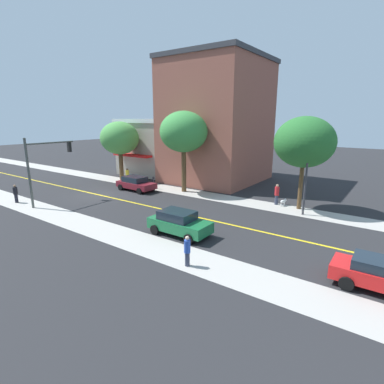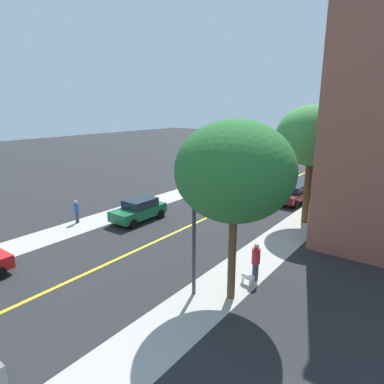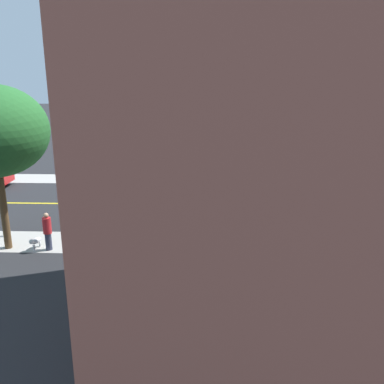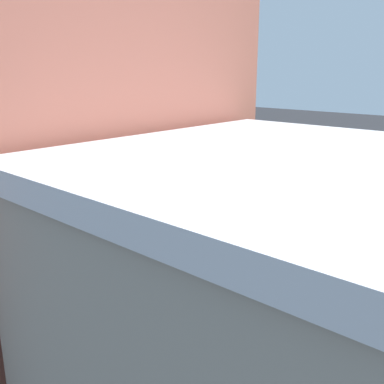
{
  "view_description": "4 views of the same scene",
  "coord_description": "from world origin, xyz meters",
  "px_view_note": "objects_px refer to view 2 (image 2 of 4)",
  "views": [
    {
      "loc": [
        18.08,
        24.34,
        7.4
      ],
      "look_at": [
        0.58,
        11.88,
        2.11
      ],
      "focal_mm": 27.91,
      "sensor_mm": 36.0,
      "label": 1
    },
    {
      "loc": [
        -13.22,
        29.01,
        8.06
      ],
      "look_at": [
        0.24,
        11.11,
        2.26
      ],
      "focal_mm": 31.18,
      "sensor_mm": 36.0,
      "label": 2
    },
    {
      "loc": [
        -25.5,
        8.3,
        8.42
      ],
      "look_at": [
        -1.8,
        9.11,
        1.37
      ],
      "focal_mm": 40.47,
      "sensor_mm": 36.0,
      "label": 3
    },
    {
      "loc": [
        -21.24,
        -8.51,
        9.04
      ],
      "look_at": [
        -1.36,
        9.38,
        1.57
      ],
      "focal_mm": 41.62,
      "sensor_mm": 36.0,
      "label": 4
    }
  ],
  "objects_px": {
    "street_tree_left_far": "(235,171)",
    "pedestrian_red_shirt": "(256,261)",
    "street_tree_left_near": "(312,136)",
    "pedestrian_blue_shirt": "(77,211)",
    "street_tree_right_corner": "(353,140)",
    "pedestrian_black_shirt": "(229,170)",
    "traffic_light_mast": "(227,147)",
    "street_lamp": "(194,212)",
    "parking_meter": "(308,198)",
    "green_sedan_right_curb": "(139,210)",
    "maroon_sedan_left_curb": "(293,193)",
    "fire_hydrant": "(325,194)",
    "small_dog": "(248,277)",
    "pedestrian_yellow_shirt": "(324,187)"
  },
  "relations": [
    {
      "from": "street_tree_left_far",
      "to": "pedestrian_red_shirt",
      "type": "distance_m",
      "value": 5.02
    },
    {
      "from": "street_tree_left_near",
      "to": "pedestrian_blue_shirt",
      "type": "relative_size",
      "value": 4.98
    },
    {
      "from": "street_tree_right_corner",
      "to": "pedestrian_black_shirt",
      "type": "xyz_separation_m",
      "value": [
        12.72,
        0.29,
        -4.23
      ]
    },
    {
      "from": "traffic_light_mast",
      "to": "street_tree_left_far",
      "type": "bearing_deg",
      "value": -58.18
    },
    {
      "from": "street_lamp",
      "to": "street_tree_right_corner",
      "type": "bearing_deg",
      "value": -93.17
    },
    {
      "from": "parking_meter",
      "to": "green_sedan_right_curb",
      "type": "distance_m",
      "value": 13.56
    },
    {
      "from": "traffic_light_mast",
      "to": "maroon_sedan_left_curb",
      "type": "height_order",
      "value": "traffic_light_mast"
    },
    {
      "from": "street_lamp",
      "to": "green_sedan_right_curb",
      "type": "distance_m",
      "value": 10.9
    },
    {
      "from": "fire_hydrant",
      "to": "pedestrian_blue_shirt",
      "type": "height_order",
      "value": "pedestrian_blue_shirt"
    },
    {
      "from": "street_tree_left_far",
      "to": "small_dog",
      "type": "bearing_deg",
      "value": -93.49
    },
    {
      "from": "pedestrian_black_shirt",
      "to": "street_tree_left_far",
      "type": "bearing_deg",
      "value": -177.3
    },
    {
      "from": "small_dog",
      "to": "traffic_light_mast",
      "type": "bearing_deg",
      "value": 139.55
    },
    {
      "from": "green_sedan_right_curb",
      "to": "small_dog",
      "type": "bearing_deg",
      "value": 72.37
    },
    {
      "from": "maroon_sedan_left_curb",
      "to": "green_sedan_right_curb",
      "type": "xyz_separation_m",
      "value": [
        7.13,
        11.32,
        0.04
      ]
    },
    {
      "from": "green_sedan_right_curb",
      "to": "street_tree_right_corner",
      "type": "bearing_deg",
      "value": 148.94
    },
    {
      "from": "parking_meter",
      "to": "pedestrian_black_shirt",
      "type": "distance_m",
      "value": 12.96
    },
    {
      "from": "street_tree_left_far",
      "to": "pedestrian_yellow_shirt",
      "type": "relative_size",
      "value": 4.1
    },
    {
      "from": "fire_hydrant",
      "to": "traffic_light_mast",
      "type": "xyz_separation_m",
      "value": [
        10.08,
        0.55,
        3.52
      ]
    },
    {
      "from": "fire_hydrant",
      "to": "traffic_light_mast",
      "type": "distance_m",
      "value": 10.69
    },
    {
      "from": "street_tree_left_near",
      "to": "pedestrian_black_shirt",
      "type": "xyz_separation_m",
      "value": [
        12.2,
        -9.81,
        -5.23
      ]
    },
    {
      "from": "pedestrian_black_shirt",
      "to": "fire_hydrant",
      "type": "bearing_deg",
      "value": -129.64
    },
    {
      "from": "street_tree_left_near",
      "to": "green_sedan_right_curb",
      "type": "xyz_separation_m",
      "value": [
        9.7,
        6.9,
        -5.27
      ]
    },
    {
      "from": "traffic_light_mast",
      "to": "pedestrian_black_shirt",
      "type": "height_order",
      "value": "traffic_light_mast"
    },
    {
      "from": "green_sedan_right_curb",
      "to": "pedestrian_red_shirt",
      "type": "height_order",
      "value": "pedestrian_red_shirt"
    },
    {
      "from": "street_lamp",
      "to": "pedestrian_black_shirt",
      "type": "relative_size",
      "value": 3.69
    },
    {
      "from": "street_tree_left_near",
      "to": "traffic_light_mast",
      "type": "bearing_deg",
      "value": -32.88
    },
    {
      "from": "maroon_sedan_left_curb",
      "to": "pedestrian_black_shirt",
      "type": "xyz_separation_m",
      "value": [
        9.63,
        -5.39,
        0.08
      ]
    },
    {
      "from": "pedestrian_black_shirt",
      "to": "street_tree_right_corner",
      "type": "bearing_deg",
      "value": -117.11
    },
    {
      "from": "street_tree_left_near",
      "to": "pedestrian_blue_shirt",
      "type": "distance_m",
      "value": 17.05
    },
    {
      "from": "street_tree_left_far",
      "to": "small_dog",
      "type": "relative_size",
      "value": 9.55
    },
    {
      "from": "street_tree_left_far",
      "to": "green_sedan_right_curb",
      "type": "relative_size",
      "value": 1.84
    },
    {
      "from": "pedestrian_blue_shirt",
      "to": "street_tree_right_corner",
      "type": "bearing_deg",
      "value": 55.29
    },
    {
      "from": "maroon_sedan_left_curb",
      "to": "fire_hydrant",
      "type": "bearing_deg",
      "value": 150.88
    },
    {
      "from": "maroon_sedan_left_curb",
      "to": "street_tree_left_near",
      "type": "bearing_deg",
      "value": 31.82
    },
    {
      "from": "pedestrian_black_shirt",
      "to": "pedestrian_blue_shirt",
      "type": "bearing_deg",
      "value": 149.65
    },
    {
      "from": "maroon_sedan_left_curb",
      "to": "pedestrian_yellow_shirt",
      "type": "xyz_separation_m",
      "value": [
        -1.71,
        -3.12,
        0.2
      ]
    },
    {
      "from": "pedestrian_red_shirt",
      "to": "street_tree_left_far",
      "type": "bearing_deg",
      "value": -93.63
    },
    {
      "from": "maroon_sedan_left_curb",
      "to": "pedestrian_black_shirt",
      "type": "distance_m",
      "value": 11.03
    },
    {
      "from": "parking_meter",
      "to": "pedestrian_blue_shirt",
      "type": "xyz_separation_m",
      "value": [
        11.95,
        13.32,
        -0.01
      ]
    },
    {
      "from": "fire_hydrant",
      "to": "parking_meter",
      "type": "relative_size",
      "value": 0.55
    },
    {
      "from": "street_tree_right_corner",
      "to": "fire_hydrant",
      "type": "bearing_deg",
      "value": 64.25
    },
    {
      "from": "green_sedan_right_curb",
      "to": "pedestrian_black_shirt",
      "type": "xyz_separation_m",
      "value": [
        2.5,
        -16.71,
        0.04
      ]
    },
    {
      "from": "pedestrian_yellow_shirt",
      "to": "street_tree_left_far",
      "type": "bearing_deg",
      "value": 167.94
    },
    {
      "from": "green_sedan_right_curb",
      "to": "pedestrian_yellow_shirt",
      "type": "relative_size",
      "value": 2.23
    },
    {
      "from": "fire_hydrant",
      "to": "pedestrian_yellow_shirt",
      "type": "height_order",
      "value": "pedestrian_yellow_shirt"
    },
    {
      "from": "fire_hydrant",
      "to": "pedestrian_yellow_shirt",
      "type": "distance_m",
      "value": 0.63
    },
    {
      "from": "pedestrian_blue_shirt",
      "to": "traffic_light_mast",
      "type": "bearing_deg",
      "value": 82.12
    },
    {
      "from": "street_tree_right_corner",
      "to": "green_sedan_right_curb",
      "type": "relative_size",
      "value": 1.71
    },
    {
      "from": "street_tree_left_far",
      "to": "street_tree_right_corner",
      "type": "bearing_deg",
      "value": -89.45
    },
    {
      "from": "street_tree_right_corner",
      "to": "street_lamp",
      "type": "distance_m",
      "value": 22.5
    }
  ]
}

